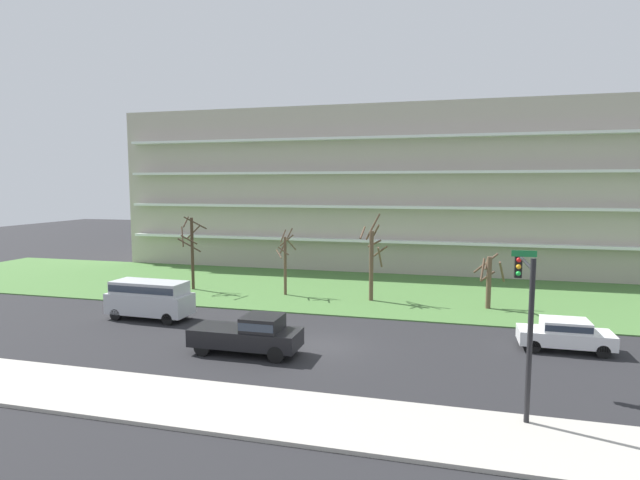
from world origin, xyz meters
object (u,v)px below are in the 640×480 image
Objects in this scene: tree_left at (285,260)px; tree_center at (372,259)px; van_silver_center_left at (150,297)px; sedan_white_center_right at (565,333)px; tree_right at (489,279)px; traffic_signal_mast at (525,303)px; tree_far_left at (192,249)px; pickup_black_near_left at (250,334)px.

tree_center is (6.53, -0.18, 0.35)m from tree_left.
van_silver_center_left is 1.19× the size of sedan_white_center_right.
tree_right is 0.63× the size of traffic_signal_mast.
tree_far_left is at bearing 144.27° from traffic_signal_mast.
van_silver_center_left is (-5.93, -8.47, -1.26)m from tree_left.
tree_center reaches higher than tree_left.
tree_center is 1.07× the size of traffic_signal_mast.
sedan_white_center_right is (3.16, -7.94, -1.18)m from tree_right.
tree_left is at bearing 178.40° from tree_center.
van_silver_center_left is at bearing -0.30° from sedan_white_center_right.
tree_right is at bearing 46.75° from pickup_black_near_left.
tree_right is 0.68× the size of pickup_black_near_left.
tree_far_left is 1.16× the size of tree_left.
tree_left is (7.66, 0.04, -0.62)m from tree_far_left.
tree_far_left is 7.69m from tree_left.
tree_far_left is at bearing -76.29° from van_silver_center_left.
van_silver_center_left is (-8.49, 4.50, 0.38)m from pickup_black_near_left.
tree_far_left is 16.64m from pickup_black_near_left.
traffic_signal_mast is (12.06, -3.10, 2.94)m from pickup_black_near_left.
tree_center is at bearing -37.26° from sedan_white_center_right.
tree_left is at bearing -122.90° from van_silver_center_left.
sedan_white_center_right is (17.55, -8.47, -1.79)m from tree_left.
traffic_signal_mast reaches higher than van_silver_center_left.
tree_center is 1.18× the size of van_silver_center_left.
tree_left is 6.54m from tree_center.
tree_far_left is 8.81m from van_silver_center_left.
sedan_white_center_right is 0.76× the size of traffic_signal_mast.
tree_center reaches higher than sedan_white_center_right.
tree_right is 15.66m from traffic_signal_mast.
tree_far_left is 1.01× the size of traffic_signal_mast.
van_silver_center_left is at bearing 159.70° from traffic_signal_mast.
tree_center is at bearing 73.07° from pickup_black_near_left.
tree_center is 17.86m from traffic_signal_mast.
pickup_black_near_left is (2.57, -12.97, -1.64)m from tree_left.
tree_far_left is 1.33× the size of sedan_white_center_right.
tree_far_left reaches higher than pickup_black_near_left.
tree_right is (7.86, -0.35, -0.95)m from tree_center.
tree_right reaches higher than sedan_white_center_right.
tree_right is 17.19m from pickup_black_near_left.
traffic_signal_mast is at bearing -35.73° from tree_far_left.
pickup_black_near_left is 15.64m from sedan_white_center_right.
pickup_black_near_left is at bearing 154.16° from van_silver_center_left.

